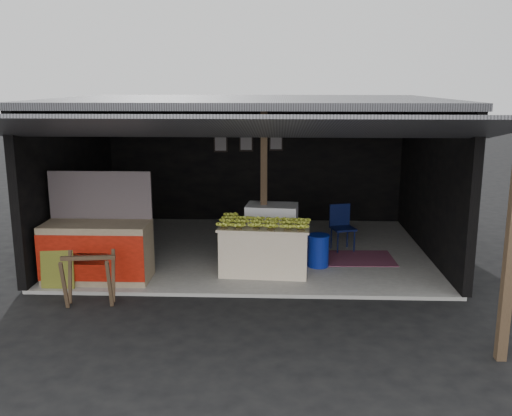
{
  "coord_description": "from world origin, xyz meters",
  "views": [
    {
      "loc": [
        0.58,
        -8.42,
        3.32
      ],
      "look_at": [
        0.17,
        1.56,
        1.1
      ],
      "focal_mm": 40.0,
      "sensor_mm": 36.0,
      "label": 1
    }
  ],
  "objects_px": {
    "sawhorse": "(89,274)",
    "water_barrel": "(318,251)",
    "neighbor_stall": "(97,249)",
    "white_crate": "(272,232)",
    "plastic_chair": "(341,223)",
    "banana_table": "(265,248)"
  },
  "relations": [
    {
      "from": "neighbor_stall",
      "to": "plastic_chair",
      "type": "xyz_separation_m",
      "value": [
        4.25,
        1.97,
        -0.01
      ]
    },
    {
      "from": "banana_table",
      "to": "white_crate",
      "type": "bearing_deg",
      "value": 85.56
    },
    {
      "from": "plastic_chair",
      "to": "white_crate",
      "type": "bearing_deg",
      "value": -170.03
    },
    {
      "from": "sawhorse",
      "to": "water_barrel",
      "type": "bearing_deg",
      "value": 19.8
    },
    {
      "from": "neighbor_stall",
      "to": "white_crate",
      "type": "bearing_deg",
      "value": 23.79
    },
    {
      "from": "neighbor_stall",
      "to": "plastic_chair",
      "type": "height_order",
      "value": "neighbor_stall"
    },
    {
      "from": "sawhorse",
      "to": "white_crate",
      "type": "bearing_deg",
      "value": 32.36
    },
    {
      "from": "sawhorse",
      "to": "neighbor_stall",
      "type": "bearing_deg",
      "value": 92.46
    },
    {
      "from": "water_barrel",
      "to": "plastic_chair",
      "type": "height_order",
      "value": "plastic_chair"
    },
    {
      "from": "water_barrel",
      "to": "plastic_chair",
      "type": "xyz_separation_m",
      "value": [
        0.52,
        1.11,
        0.25
      ]
    },
    {
      "from": "banana_table",
      "to": "sawhorse",
      "type": "xyz_separation_m",
      "value": [
        -2.59,
        -1.52,
        0.01
      ]
    },
    {
      "from": "white_crate",
      "to": "plastic_chair",
      "type": "relative_size",
      "value": 1.15
    },
    {
      "from": "white_crate",
      "to": "sawhorse",
      "type": "bearing_deg",
      "value": -134.07
    },
    {
      "from": "white_crate",
      "to": "neighbor_stall",
      "type": "relative_size",
      "value": 0.58
    },
    {
      "from": "water_barrel",
      "to": "plastic_chair",
      "type": "relative_size",
      "value": 0.62
    },
    {
      "from": "white_crate",
      "to": "sawhorse",
      "type": "height_order",
      "value": "white_crate"
    },
    {
      "from": "banana_table",
      "to": "water_barrel",
      "type": "bearing_deg",
      "value": 23.69
    },
    {
      "from": "neighbor_stall",
      "to": "sawhorse",
      "type": "distance_m",
      "value": 1.02
    },
    {
      "from": "water_barrel",
      "to": "white_crate",
      "type": "bearing_deg",
      "value": 153.24
    },
    {
      "from": "banana_table",
      "to": "water_barrel",
      "type": "relative_size",
      "value": 2.9
    },
    {
      "from": "banana_table",
      "to": "neighbor_stall",
      "type": "relative_size",
      "value": 0.89
    },
    {
      "from": "white_crate",
      "to": "neighbor_stall",
      "type": "xyz_separation_m",
      "value": [
        -2.89,
        -1.29,
        0.02
      ]
    }
  ]
}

